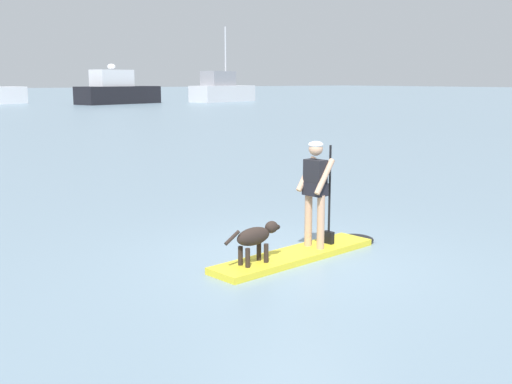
% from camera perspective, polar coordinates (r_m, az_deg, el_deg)
% --- Properties ---
extents(ground_plane, '(400.00, 400.00, 0.00)m').
position_cam_1_polar(ground_plane, '(9.65, 3.59, -6.12)').
color(ground_plane, gray).
extents(paddleboard, '(3.34, 0.96, 0.10)m').
position_cam_1_polar(paddleboard, '(9.79, 4.51, -5.58)').
color(paddleboard, yellow).
rests_on(paddleboard, ground_plane).
extents(person_paddler, '(0.63, 0.51, 1.69)m').
position_cam_1_polar(person_paddler, '(9.73, 5.50, 0.53)').
color(person_paddler, tan).
rests_on(person_paddler, paddleboard).
extents(dog, '(1.07, 0.28, 0.57)m').
position_cam_1_polar(dog, '(8.96, -0.01, -4.15)').
color(dog, '#2D231E').
rests_on(dog, paddleboard).
extents(moored_boat_starboard, '(10.32, 5.45, 4.44)m').
position_cam_1_polar(moored_boat_starboard, '(72.64, -12.62, 9.04)').
color(moored_boat_starboard, black).
rests_on(moored_boat_starboard, ground_plane).
extents(moored_boat_outer, '(9.36, 5.20, 9.08)m').
position_cam_1_polar(moored_boat_outer, '(78.07, -3.16, 9.32)').
color(moored_boat_outer, silver).
rests_on(moored_boat_outer, ground_plane).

